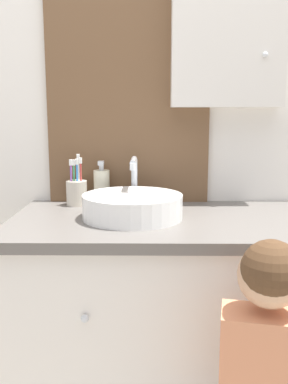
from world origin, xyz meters
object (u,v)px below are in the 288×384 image
object	(u,v)px
toothbrush_holder	(77,191)
child_figure	(265,382)
sink_basin	(133,205)
soap_dispenser	(102,187)

from	to	relation	value
toothbrush_holder	child_figure	xyz separation A→B (m)	(0.58, -0.67, -0.37)
sink_basin	toothbrush_holder	world-z (taller)	toothbrush_holder
toothbrush_holder	soap_dispenser	size ratio (longest dim) A/B	1.15
soap_dispenser	sink_basin	bearing A→B (deg)	-59.77
child_figure	toothbrush_holder	bearing A→B (deg)	130.81
sink_basin	child_figure	xyz separation A→B (m)	(0.35, -0.46, -0.36)
soap_dispenser	child_figure	bearing A→B (deg)	-55.06
toothbrush_holder	sink_basin	bearing A→B (deg)	-42.12
sink_basin	child_figure	bearing A→B (deg)	-52.94
sink_basin	child_figure	world-z (taller)	sink_basin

